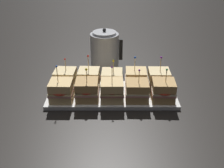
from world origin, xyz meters
TOP-DOWN VIEW (x-y plane):
  - ground_plane at (0.00, 0.00)m, footprint 6.00×6.00m
  - serving_platter at (0.00, 0.00)m, footprint 0.60×0.25m
  - sandwich_front_far_left at (-0.23, -0.06)m, footprint 0.11×0.11m
  - sandwich_front_left at (-0.11, -0.05)m, footprint 0.10×0.11m
  - sandwich_front_center at (-0.00, -0.06)m, footprint 0.11×0.11m
  - sandwich_front_right at (0.11, -0.06)m, footprint 0.11×0.11m
  - sandwich_front_far_right at (0.23, -0.06)m, footprint 0.11×0.11m
  - sandwich_back_far_left at (-0.23, 0.06)m, footprint 0.11×0.11m
  - sandwich_back_left at (-0.11, 0.06)m, footprint 0.11×0.11m
  - sandwich_back_center at (-0.00, 0.05)m, footprint 0.11×0.11m
  - sandwich_back_right at (0.12, 0.06)m, footprint 0.11×0.11m
  - sandwich_back_far_right at (0.23, 0.05)m, footprint 0.11×0.11m
  - kettle_steel at (-0.04, 0.34)m, footprint 0.18×0.16m

SIDE VIEW (x-z plane):
  - ground_plane at x=0.00m, z-range 0.00..0.00m
  - serving_platter at x=0.00m, z-range 0.00..0.02m
  - sandwich_front_right at x=0.11m, z-range -0.01..0.14m
  - sandwich_back_center at x=0.00m, z-range -0.01..0.14m
  - sandwich_back_far_left at x=-0.23m, z-range -0.01..0.14m
  - sandwich_front_center at x=0.00m, z-range -0.02..0.15m
  - sandwich_front_far_right at x=0.23m, z-range -0.01..0.14m
  - sandwich_back_right at x=0.12m, z-range -0.02..0.15m
  - sandwich_back_left at x=-0.11m, z-range -0.02..0.15m
  - sandwich_front_far_left at x=-0.23m, z-range -0.02..0.15m
  - sandwich_back_far_right at x=0.23m, z-range -0.02..0.15m
  - sandwich_front_left at x=-0.11m, z-range -0.01..0.14m
  - kettle_steel at x=-0.04m, z-range -0.01..0.22m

